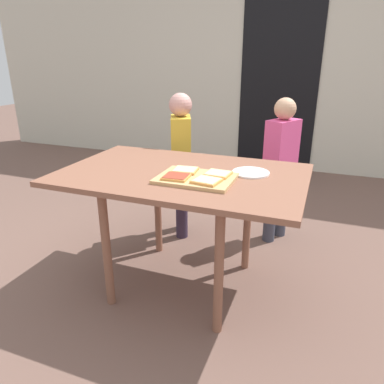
# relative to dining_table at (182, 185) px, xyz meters

# --- Properties ---
(ground_plane) EXTENTS (16.00, 16.00, 0.00)m
(ground_plane) POSITION_rel_dining_table_xyz_m (0.00, 0.00, -0.65)
(ground_plane) COLOR brown
(house_wall_back) EXTENTS (8.00, 0.20, 2.70)m
(house_wall_back) POSITION_rel_dining_table_xyz_m (0.00, 2.81, 0.70)
(house_wall_back) COLOR beige
(house_wall_back) RESTS_ON ground
(house_door) EXTENTS (0.90, 0.02, 2.00)m
(house_door) POSITION_rel_dining_table_xyz_m (0.12, 2.71, 0.35)
(house_door) COLOR black
(house_door) RESTS_ON ground
(dining_table) EXTENTS (1.34, 0.85, 0.73)m
(dining_table) POSITION_rel_dining_table_xyz_m (0.00, 0.00, 0.00)
(dining_table) COLOR brown
(dining_table) RESTS_ON ground
(cutting_board) EXTENTS (0.39, 0.29, 0.02)m
(cutting_board) POSITION_rel_dining_table_xyz_m (0.12, -0.10, 0.08)
(cutting_board) COLOR tan
(cutting_board) RESTS_ON dining_table
(pizza_slice_far_right) EXTENTS (0.14, 0.13, 0.01)m
(pizza_slice_far_right) POSITION_rel_dining_table_xyz_m (0.21, -0.03, 0.10)
(pizza_slice_far_right) COLOR #E79A4A
(pizza_slice_far_right) RESTS_ON cutting_board
(pizza_slice_near_right) EXTENTS (0.14, 0.14, 0.01)m
(pizza_slice_near_right) POSITION_rel_dining_table_xyz_m (0.20, -0.16, 0.10)
(pizza_slice_near_right) COLOR #E79A4A
(pizza_slice_near_right) RESTS_ON cutting_board
(pizza_slice_far_left) EXTENTS (0.14, 0.13, 0.01)m
(pizza_slice_far_left) POSITION_rel_dining_table_xyz_m (0.03, -0.03, 0.10)
(pizza_slice_far_left) COLOR #E79A4A
(pizza_slice_far_left) RESTS_ON cutting_board
(pizza_slice_near_left) EXTENTS (0.14, 0.13, 0.01)m
(pizza_slice_near_left) POSITION_rel_dining_table_xyz_m (0.03, -0.15, 0.10)
(pizza_slice_near_left) COLOR #E79A4A
(pizza_slice_near_left) RESTS_ON cutting_board
(plate_white_right) EXTENTS (0.20, 0.20, 0.01)m
(plate_white_right) POSITION_rel_dining_table_xyz_m (0.36, 0.11, 0.08)
(plate_white_right) COLOR white
(plate_white_right) RESTS_ON dining_table
(child_left) EXTENTS (0.22, 0.28, 1.09)m
(child_left) POSITION_rel_dining_table_xyz_m (-0.27, 0.64, -0.03)
(child_left) COLOR #33273A
(child_left) RESTS_ON ground
(child_right) EXTENTS (0.24, 0.28, 1.06)m
(child_right) POSITION_rel_dining_table_xyz_m (0.43, 0.82, -0.05)
(child_right) COLOR #3C3F4E
(child_right) RESTS_ON ground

